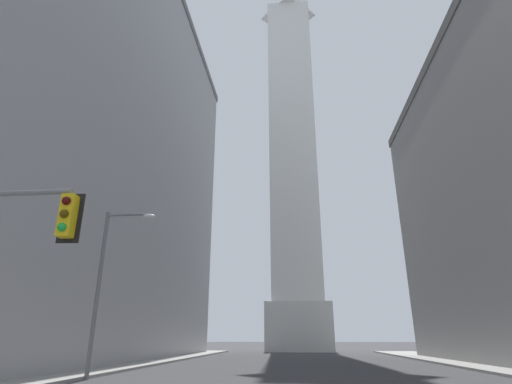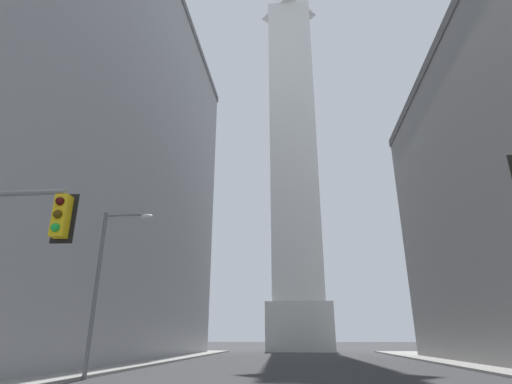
{
  "view_description": "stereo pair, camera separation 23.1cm",
  "coord_description": "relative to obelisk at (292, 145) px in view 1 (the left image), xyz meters",
  "views": [
    {
      "loc": [
        -0.1,
        -0.72,
        1.76
      ],
      "look_at": [
        -3.95,
        37.72,
        15.92
      ],
      "focal_mm": 28.0,
      "sensor_mm": 36.0,
      "label": 1
    },
    {
      "loc": [
        0.13,
        -0.7,
        1.76
      ],
      "look_at": [
        -3.95,
        37.72,
        15.92
      ],
      "focal_mm": 28.0,
      "sensor_mm": 36.0,
      "label": 2
    }
  ],
  "objects": [
    {
      "name": "building_left",
      "position": [
        -25.75,
        -31.17,
        -13.06
      ],
      "size": [
        28.34,
        49.58,
        37.81
      ],
      "color": "#9E9EA0",
      "rests_on": "ground_plane"
    },
    {
      "name": "sidewalk_left",
      "position": [
        -12.16,
        -37.91,
        -31.9
      ],
      "size": [
        5.0,
        71.08,
        0.15
      ],
      "primitive_type": "cube",
      "color": "gray",
      "rests_on": "ground_plane"
    },
    {
      "name": "street_lamp",
      "position": [
        -9.2,
        -41.24,
        -27.19
      ],
      "size": [
        2.6,
        0.36,
        7.8
      ],
      "color": "slate",
      "rests_on": "ground_plane"
    },
    {
      "name": "obelisk",
      "position": [
        0.0,
        0.0,
        0.0
      ],
      "size": [
        9.14,
        9.14,
        67.04
      ],
      "color": "silver",
      "rests_on": "ground_plane"
    }
  ]
}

